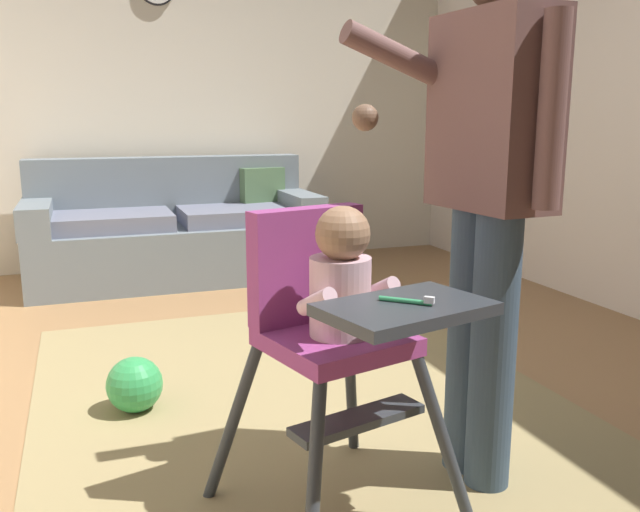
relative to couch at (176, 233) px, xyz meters
name	(u,v)px	position (x,y,z in m)	size (l,w,h in m)	color
ground	(337,416)	(0.29, -2.46, -0.38)	(5.73, 7.50, 0.10)	#9C7147
wall_far	(199,88)	(0.29, 0.52, 1.04)	(4.93, 0.06, 2.75)	silver
area_rug	(300,401)	(0.16, -2.38, -0.33)	(2.09, 2.66, 0.01)	#968356
couch	(176,233)	(0.00, 0.00, 0.00)	(2.02, 0.86, 0.86)	slate
high_chair	(336,307)	(0.02, -3.16, 0.30)	(0.73, 0.82, 0.92)	#2F353B
adult_standing	(487,193)	(0.52, -3.12, 0.59)	(0.54, 0.50, 1.63)	#374B60
toy_ball	(135,385)	(-0.48, -2.24, -0.22)	(0.22, 0.22, 0.22)	green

